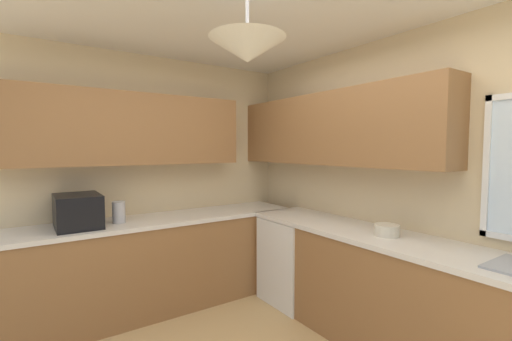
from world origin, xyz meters
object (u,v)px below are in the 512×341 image
(dishwasher, at_px, (296,260))
(bowl, at_px, (387,230))
(kettle, at_px, (119,212))
(microwave, at_px, (78,211))

(dishwasher, relative_size, bowl, 4.45)
(bowl, bearing_deg, kettle, -135.62)
(microwave, bearing_deg, bowl, 49.34)
(dishwasher, distance_m, kettle, 1.84)
(microwave, height_order, bowl, microwave)
(bowl, bearing_deg, microwave, -130.66)
(dishwasher, height_order, kettle, kettle)
(kettle, bearing_deg, microwave, -93.39)
(kettle, relative_size, bowl, 1.03)
(microwave, height_order, kettle, microwave)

